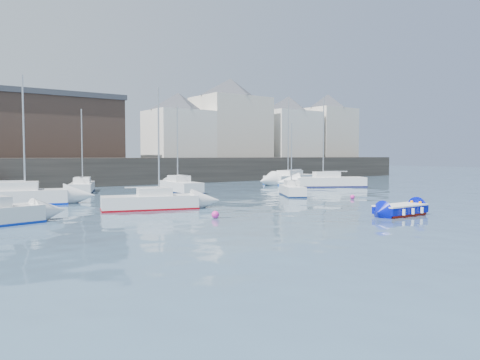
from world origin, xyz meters
TOP-DOWN VIEW (x-y plane):
  - water at (0.00, 0.00)m, footprint 220.00×220.00m
  - quay_wall at (0.00, 35.00)m, footprint 90.00×5.00m
  - land_strip at (0.00, 53.00)m, footprint 90.00×32.00m
  - bldg_east_a at (20.00, 42.00)m, footprint 13.36×13.36m
  - bldg_east_b at (31.00, 41.50)m, footprint 11.88×11.88m
  - bldg_east_c at (40.00, 41.50)m, footprint 11.14×11.14m
  - bldg_east_d at (11.00, 41.50)m, footprint 11.14×11.14m
  - warehouse at (-6.00, 43.00)m, footprint 16.40×10.40m
  - blue_dinghy at (2.21, 0.20)m, footprint 3.19×1.71m
  - sailboat_b at (-7.54, 10.81)m, footprint 5.99×3.39m
  - sailboat_c at (5.99, 13.04)m, footprint 3.56×4.58m
  - sailboat_d at (16.43, 18.82)m, footprint 7.50×5.63m
  - sailboat_e at (-13.67, 18.38)m, footprint 6.94×3.74m
  - sailboat_f at (0.30, 21.48)m, footprint 2.38×6.02m
  - sailboat_g at (17.14, 25.44)m, footprint 8.18×4.29m
  - sailboat_h at (-6.75, 26.56)m, footprint 3.86×6.01m
  - buoy_near at (-6.50, 5.22)m, footprint 0.40×0.40m
  - buoy_mid at (7.67, 8.21)m, footprint 0.34×0.34m
  - buoy_far at (-6.60, 16.18)m, footprint 0.43×0.43m

SIDE VIEW (x-z plane):
  - water at x=0.00m, z-range 0.00..0.00m
  - buoy_near at x=-6.50m, z-range -0.20..0.20m
  - buoy_mid at x=7.67m, z-range -0.17..0.17m
  - buoy_far at x=-6.60m, z-range -0.22..0.22m
  - blue_dinghy at x=2.21m, z-range 0.03..0.64m
  - sailboat_c at x=5.99m, z-range -2.50..3.41m
  - sailboat_b at x=-7.54m, z-range -3.19..4.15m
  - sailboat_h at x=-6.75m, z-range -3.21..4.18m
  - sailboat_f at x=0.30m, z-range -3.28..4.36m
  - sailboat_e at x=-13.67m, z-range -3.71..4.82m
  - sailboat_g at x=17.14m, z-range -4.38..5.50m
  - sailboat_d at x=16.43m, z-range -4.09..5.22m
  - land_strip at x=0.00m, z-range 0.00..2.80m
  - quay_wall at x=0.00m, z-range 0.00..3.00m
  - warehouse at x=-6.00m, z-range 2.82..10.42m
  - bldg_east_d at x=11.00m, z-range 2.89..11.84m
  - bldg_east_b at x=31.00m, z-range 2.89..12.84m
  - bldg_east_c at x=40.00m, z-range 2.90..13.85m
  - bldg_east_a at x=20.00m, z-range 2.91..14.71m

